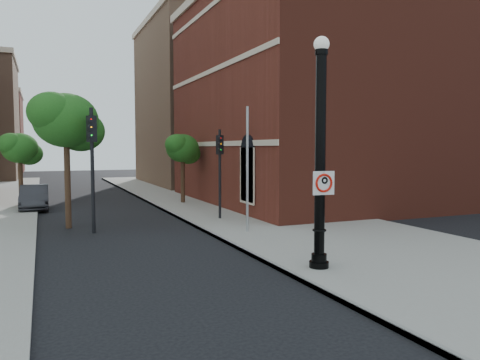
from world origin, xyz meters
name	(u,v)px	position (x,y,z in m)	size (l,w,h in m)	color
ground	(211,283)	(0.00, 0.00, 0.00)	(120.00, 120.00, 0.00)	black
sidewalk_right	(259,213)	(6.00, 10.00, 0.06)	(8.00, 60.00, 0.12)	gray
curb_edge	(181,218)	(2.05, 10.00, 0.07)	(0.10, 60.00, 0.14)	gray
brick_wall_building	(373,101)	(16.00, 14.00, 6.26)	(22.30, 16.30, 12.50)	maroon
bg_building_tan_b	(264,109)	(16.00, 30.00, 7.00)	(22.00, 14.00, 14.00)	#936950
lamppost	(320,165)	(2.96, -0.18, 2.84)	(0.52, 0.52, 6.16)	black
no_parking_sign	(324,183)	(2.98, -0.33, 2.39)	(0.62, 0.10, 0.62)	white
parked_car	(34,197)	(-4.16, 16.37, 0.66)	(1.39, 3.98, 1.31)	#28282D
traffic_signal_left	(92,149)	(-1.97, 8.03, 3.24)	(0.38, 0.42, 4.81)	black
traffic_signal_right	(220,160)	(3.57, 8.94, 2.76)	(0.31, 0.36, 4.10)	black
utility_pole	(247,171)	(3.38, 5.46, 2.42)	(0.10, 0.10, 4.83)	#999999
street_tree_a	(67,122)	(-2.76, 9.62, 4.33)	(3.04, 2.75, 5.48)	#352515
street_tree_b	(20,149)	(-4.79, 17.34, 3.20)	(2.26, 2.04, 4.07)	#352515
street_tree_c	(183,149)	(3.78, 15.55, 3.20)	(2.26, 2.04, 4.06)	#352515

